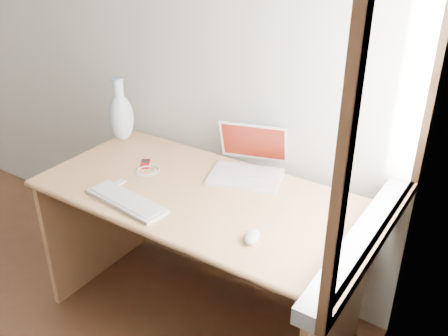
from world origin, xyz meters
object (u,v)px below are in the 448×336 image
Objects in this scene: desk at (208,222)px; external_keyboard at (126,201)px; laptop at (250,165)px; vase at (121,115)px.

external_keyboard is (-0.18, -0.32, 0.22)m from desk.
desk is 0.33m from laptop.
vase is (-0.46, 0.46, 0.13)m from external_keyboard.
external_keyboard is (-0.30, -0.50, -0.04)m from laptop.
desk is at bearing -12.27° from vase.
external_keyboard is at bearing -138.27° from laptop.
desk is 0.74m from vase.
vase reaches higher than desk.
laptop is 1.11× the size of vase.
laptop is at bearing 54.91° from desk.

